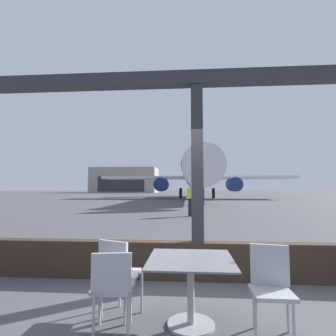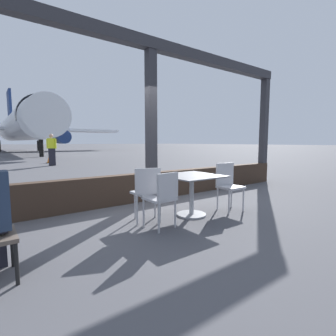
{
  "view_description": "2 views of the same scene",
  "coord_description": "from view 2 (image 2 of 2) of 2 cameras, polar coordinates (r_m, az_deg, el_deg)",
  "views": [
    {
      "loc": [
        -0.14,
        -4.59,
        1.51
      ],
      "look_at": [
        -1.91,
        18.05,
        3.2
      ],
      "focal_mm": 28.86,
      "sensor_mm": 36.0,
      "label": 1
    },
    {
      "loc": [
        -3.04,
        -4.75,
        1.3
      ],
      "look_at": [
        -0.45,
        -1.24,
        0.85
      ],
      "focal_mm": 26.68,
      "sensor_mm": 36.0,
      "label": 2
    }
  ],
  "objects": [
    {
      "name": "ground_plane",
      "position": [
        44.87,
        -32.6,
        3.38
      ],
      "size": [
        220.0,
        220.0,
        0.0
      ],
      "primitive_type": "plane",
      "color": "#4C4C51"
    },
    {
      "name": "window_frame",
      "position": [
        5.64,
        -3.84,
        5.55
      ],
      "size": [
        8.9,
        0.24,
        3.53
      ],
      "color": "#38281E",
      "rests_on": "ground"
    },
    {
      "name": "dining_table",
      "position": [
        4.44,
        5.42,
        -4.83
      ],
      "size": [
        0.94,
        0.94,
        0.72
      ],
      "color": "slate",
      "rests_on": "ground"
    },
    {
      "name": "cafe_chair_window_left",
      "position": [
        4.01,
        -4.83,
        -4.9
      ],
      "size": [
        0.5,
        0.5,
        0.9
      ],
      "color": "#B2B2B7",
      "rests_on": "ground"
    },
    {
      "name": "cafe_chair_window_right",
      "position": [
        4.95,
        13.5,
        -3.18
      ],
      "size": [
        0.45,
        0.45,
        0.89
      ],
      "color": "#B2B2B7",
      "rests_on": "ground"
    },
    {
      "name": "cafe_chair_aisle_left",
      "position": [
        3.73,
        -1.17,
        -6.16
      ],
      "size": [
        0.44,
        0.44,
        0.86
      ],
      "color": "#B2B2B7",
      "rests_on": "ground"
    },
    {
      "name": "airplane",
      "position": [
        37.32,
        -30.51,
        8.22
      ],
      "size": [
        26.95,
        33.18,
        10.11
      ],
      "color": "silver",
      "rests_on": "ground"
    },
    {
      "name": "ground_crew_worker",
      "position": [
        15.12,
        -25.03,
        3.9
      ],
      "size": [
        0.45,
        0.41,
        1.74
      ],
      "color": "black",
      "rests_on": "ground"
    },
    {
      "name": "traffic_cone",
      "position": [
        17.09,
        -25.42,
        1.95
      ],
      "size": [
        0.36,
        0.36,
        0.58
      ],
      "color": "orange",
      "rests_on": "ground"
    }
  ]
}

